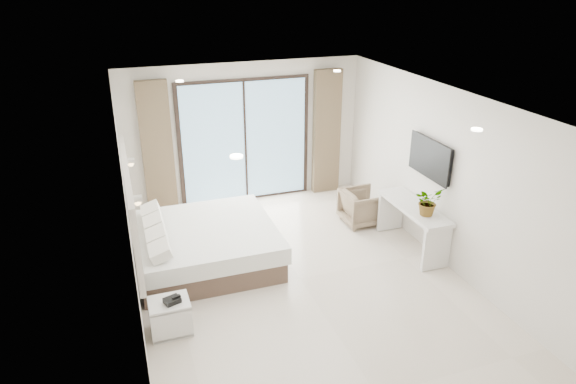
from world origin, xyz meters
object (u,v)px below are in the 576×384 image
at_px(armchair, 362,205).
at_px(bed, 204,245).
at_px(nightstand, 170,317).
at_px(console_desk, 413,217).

bearing_deg(armchair, bed, 97.58).
xyz_separation_m(bed, nightstand, (-0.72, -1.53, -0.08)).
height_order(nightstand, armchair, armchair).
height_order(bed, armchair, bed).
distance_m(console_desk, armchair, 1.17).
relative_size(bed, armchair, 3.11).
relative_size(bed, console_desk, 1.38).
bearing_deg(console_desk, bed, 168.81).
bearing_deg(nightstand, bed, 64.39).
distance_m(bed, console_desk, 3.36).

